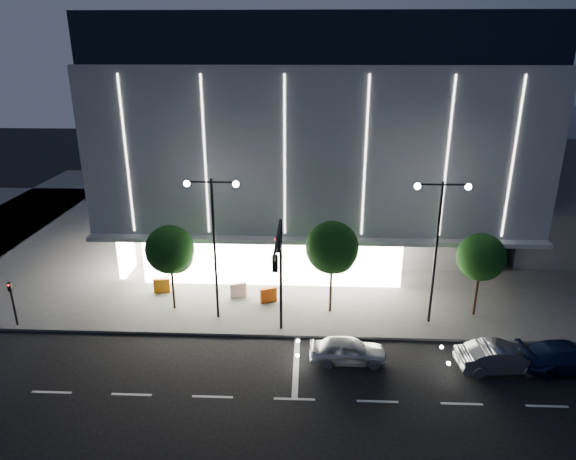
% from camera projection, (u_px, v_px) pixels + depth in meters
% --- Properties ---
extents(ground, '(160.00, 160.00, 0.00)m').
position_uv_depth(ground, '(257.00, 379.00, 26.30)').
color(ground, black).
rests_on(ground, ground).
extents(sidewalk_museum, '(70.00, 40.00, 0.15)m').
position_uv_depth(sidewalk_museum, '(335.00, 224.00, 48.59)').
color(sidewalk_museum, '#474747').
rests_on(sidewalk_museum, ground).
extents(museum, '(30.00, 25.80, 18.00)m').
position_uv_depth(museum, '(315.00, 129.00, 43.93)').
color(museum, '#4C4C51').
rests_on(museum, ground).
extents(annex_building, '(16.00, 20.00, 10.00)m').
position_uv_depth(annex_building, '(570.00, 176.00, 46.05)').
color(annex_building, '#4C4C51').
rests_on(annex_building, ground).
extents(traffic_mast, '(0.33, 5.89, 7.07)m').
position_uv_depth(traffic_mast, '(279.00, 263.00, 27.66)').
color(traffic_mast, black).
rests_on(traffic_mast, ground).
extents(street_lamp_west, '(3.16, 0.36, 9.00)m').
position_uv_depth(street_lamp_west, '(214.00, 229.00, 30.01)').
color(street_lamp_west, black).
rests_on(street_lamp_west, ground).
extents(street_lamp_east, '(3.16, 0.36, 9.00)m').
position_uv_depth(street_lamp_east, '(438.00, 233.00, 29.48)').
color(street_lamp_east, black).
rests_on(street_lamp_east, ground).
extents(ped_signal_far, '(0.22, 0.24, 3.00)m').
position_uv_depth(ped_signal_far, '(12.00, 299.00, 30.48)').
color(ped_signal_far, black).
rests_on(ped_signal_far, ground).
extents(tree_left, '(3.02, 3.02, 5.72)m').
position_uv_depth(tree_left, '(171.00, 252.00, 31.74)').
color(tree_left, black).
rests_on(tree_left, ground).
extents(tree_mid, '(3.25, 3.25, 6.15)m').
position_uv_depth(tree_mid, '(332.00, 250.00, 31.24)').
color(tree_mid, black).
rests_on(tree_mid, ground).
extents(tree_right, '(2.91, 2.91, 5.51)m').
position_uv_depth(tree_right, '(481.00, 260.00, 31.02)').
color(tree_right, black).
rests_on(tree_right, ground).
extents(car_lead, '(4.15, 1.69, 1.41)m').
position_uv_depth(car_lead, '(348.00, 350.00, 27.51)').
color(car_lead, silver).
rests_on(car_lead, ground).
extents(car_second, '(4.69, 2.03, 1.50)m').
position_uv_depth(car_second, '(501.00, 357.00, 26.80)').
color(car_second, '#94969B').
rests_on(car_second, ground).
extents(car_third, '(5.32, 2.66, 1.48)m').
position_uv_depth(car_third, '(568.00, 357.00, 26.88)').
color(car_third, '#132249').
rests_on(car_third, ground).
extents(barrier_a, '(1.12, 0.39, 1.00)m').
position_uv_depth(barrier_a, '(162.00, 286.00, 34.95)').
color(barrier_a, orange).
rests_on(barrier_a, sidewalk_museum).
extents(barrier_b, '(1.11, 0.65, 1.00)m').
position_uv_depth(barrier_b, '(238.00, 290.00, 34.31)').
color(barrier_b, silver).
rests_on(barrier_b, sidewalk_museum).
extents(barrier_c, '(1.11, 0.66, 1.00)m').
position_uv_depth(barrier_c, '(268.00, 295.00, 33.64)').
color(barrier_c, '#E14F0C').
rests_on(barrier_c, sidewalk_museum).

